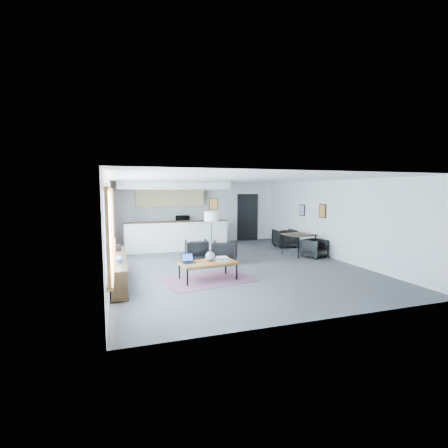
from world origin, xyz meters
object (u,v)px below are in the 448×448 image
object	(u,v)px
coffee_table	(208,263)
armchair_left	(197,249)
microwave	(183,218)
dining_chair_near	(315,249)
book_stack	(222,259)
armchair_right	(225,251)
dining_table	(299,236)
ceramic_pot	(210,256)
floor_lamp	(211,218)
laptop	(188,260)
dining_chair_far	(284,239)

from	to	relation	value
coffee_table	armchair_left	bearing A→B (deg)	76.87
armchair_left	microwave	distance (m)	3.23
dining_chair_near	book_stack	bearing A→B (deg)	-179.68
armchair_right	dining_table	size ratio (longest dim) A/B	0.70
ceramic_pot	floor_lamp	distance (m)	2.36
armchair_left	dining_chair_near	size ratio (longest dim) A/B	1.23
dining_chair_near	microwave	distance (m)	5.55
laptop	dining_table	world-z (taller)	dining_table
dining_chair_far	microwave	distance (m)	4.27
armchair_right	floor_lamp	size ratio (longest dim) A/B	0.48
coffee_table	microwave	world-z (taller)	microwave
armchair_right	dining_table	distance (m)	2.86
dining_table	laptop	bearing A→B (deg)	-156.13
laptop	ceramic_pot	distance (m)	0.57
floor_lamp	dining_chair_far	world-z (taller)	floor_lamp
coffee_table	dining_chair_far	bearing A→B (deg)	34.32
book_stack	dining_chair_near	distance (m)	4.05
dining_chair_far	microwave	size ratio (longest dim) A/B	1.32
dining_table	microwave	distance (m)	4.93
dining_table	dining_chair_near	distance (m)	0.71
book_stack	dining_chair_far	world-z (taller)	dining_chair_far
laptop	dining_chair_far	xyz separation A→B (m)	(4.64, 3.50, -0.18)
laptop	floor_lamp	distance (m)	2.56
laptop	floor_lamp	size ratio (longest dim) A/B	0.22
microwave	dining_chair_near	bearing A→B (deg)	-52.14
armchair_right	floor_lamp	xyz separation A→B (m)	(-0.29, 0.49, 1.00)
armchair_left	floor_lamp	bearing A→B (deg)	159.49
dining_chair_far	dining_table	bearing A→B (deg)	83.70
coffee_table	book_stack	size ratio (longest dim) A/B	4.17
laptop	book_stack	size ratio (longest dim) A/B	0.96
book_stack	floor_lamp	world-z (taller)	floor_lamp
book_stack	dining_chair_near	bearing A→B (deg)	21.42
book_stack	microwave	size ratio (longest dim) A/B	0.69
armchair_left	ceramic_pot	bearing A→B (deg)	90.66
dining_chair_far	microwave	xyz separation A→B (m)	(-3.72, 1.94, 0.76)
book_stack	dining_table	xyz separation A→B (m)	(3.45, 1.98, 0.18)
coffee_table	armchair_right	distance (m)	1.97
laptop	microwave	xyz separation A→B (m)	(0.92, 5.45, 0.58)
microwave	dining_table	bearing A→B (deg)	-50.88
ceramic_pot	dining_chair_far	xyz separation A→B (m)	(4.08, 3.54, -0.25)
laptop	book_stack	bearing A→B (deg)	-16.27
dining_chair_near	coffee_table	bearing A→B (deg)	178.80
dining_chair_far	dining_chair_near	bearing A→B (deg)	94.95
armchair_left	dining_chair_far	distance (m)	4.06
armchair_right	armchair_left	bearing A→B (deg)	-20.61
laptop	armchair_right	world-z (taller)	armchair_right
ceramic_pot	armchair_right	xyz separation A→B (m)	(0.94, 1.64, -0.21)
coffee_table	armchair_right	size ratio (longest dim) A/B	1.97
coffee_table	dining_chair_far	distance (m)	5.49
armchair_left	armchair_right	distance (m)	1.02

